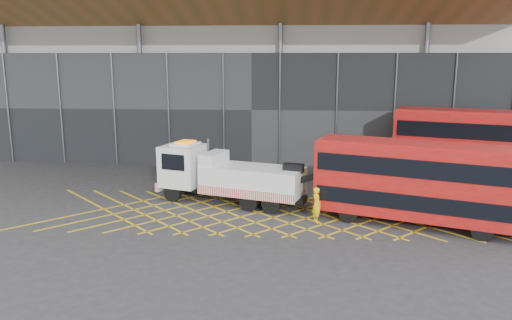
# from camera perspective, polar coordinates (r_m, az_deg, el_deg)

# --- Properties ---
(ground_plane) EXTENTS (120.00, 120.00, 0.00)m
(ground_plane) POSITION_cam_1_polar(r_m,az_deg,el_deg) (25.78, -6.94, -5.81)
(ground_plane) COLOR #292A2C
(road_markings) EXTENTS (24.76, 7.16, 0.01)m
(road_markings) POSITION_cam_1_polar(r_m,az_deg,el_deg) (25.34, 2.03, -6.03)
(road_markings) COLOR gold
(road_markings) RESTS_ON ground_plane
(construction_building) EXTENTS (55.00, 23.97, 18.00)m
(construction_building) POSITION_cam_1_polar(r_m,az_deg,el_deg) (42.63, 0.14, 13.40)
(construction_building) COLOR gray
(construction_building) RESTS_ON ground_plane
(recovery_truck) EXTENTS (9.29, 4.59, 3.27)m
(recovery_truck) POSITION_cam_1_polar(r_m,az_deg,el_deg) (26.73, -3.53, -1.76)
(recovery_truck) COLOR black
(recovery_truck) RESTS_ON ground_plane
(bus_towed) EXTENTS (9.69, 5.45, 3.89)m
(bus_towed) POSITION_cam_1_polar(r_m,az_deg,el_deg) (24.15, 18.20, -2.22)
(bus_towed) COLOR #9E0F0C
(bus_towed) RESTS_ON ground_plane
(bus_second) EXTENTS (11.29, 6.17, 4.52)m
(bus_second) POSITION_cam_1_polar(r_m,az_deg,el_deg) (33.65, 25.00, 1.70)
(bus_second) COLOR #9E0F0C
(bus_second) RESTS_ON ground_plane
(worker) EXTENTS (0.59, 0.72, 1.69)m
(worker) POSITION_cam_1_polar(r_m,az_deg,el_deg) (23.92, 6.96, -5.09)
(worker) COLOR yellow
(worker) RESTS_ON ground_plane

